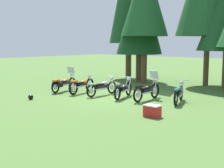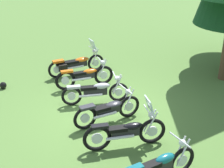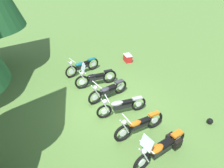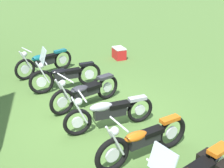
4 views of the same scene
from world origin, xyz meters
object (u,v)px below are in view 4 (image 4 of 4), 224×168
object	(u,v)px
motorcycle_2	(109,112)
picnic_cooler	(119,53)
motorcycle_1	(143,140)
motorcycle_5	(44,62)
motorcycle_4	(65,75)
motorcycle_3	(85,91)

from	to	relation	value
motorcycle_2	picnic_cooler	bearing A→B (deg)	-115.66
motorcycle_1	motorcycle_2	distance (m)	1.34
motorcycle_5	picnic_cooler	xyz separation A→B (m)	(0.62, -3.03, -0.23)
motorcycle_4	picnic_cooler	distance (m)	3.39
motorcycle_2	motorcycle_5	distance (m)	4.12
picnic_cooler	motorcycle_5	bearing A→B (deg)	101.50
motorcycle_3	picnic_cooler	world-z (taller)	motorcycle_3
motorcycle_3	motorcycle_5	xyz separation A→B (m)	(2.76, 0.65, 0.01)
motorcycle_3	picnic_cooler	xyz separation A→B (m)	(3.37, -2.38, -0.22)
motorcycle_2	picnic_cooler	xyz separation A→B (m)	(4.65, -2.19, -0.22)
motorcycle_4	motorcycle_5	xyz separation A→B (m)	(1.49, 0.39, -0.02)
motorcycle_4	motorcycle_5	world-z (taller)	motorcycle_4
motorcycle_1	motorcycle_3	distance (m)	2.63
motorcycle_5	picnic_cooler	distance (m)	3.10
motorcycle_3	motorcycle_5	bearing A→B (deg)	-94.17
motorcycle_2	picnic_cooler	size ratio (longest dim) A/B	3.79
motorcycle_2	motorcycle_3	bearing A→B (deg)	-81.97
motorcycle_5	picnic_cooler	size ratio (longest dim) A/B	3.48
motorcycle_3	picnic_cooler	distance (m)	4.13
motorcycle_2	motorcycle_4	distance (m)	2.58
motorcycle_2	motorcycle_4	bearing A→B (deg)	-80.30
motorcycle_5	picnic_cooler	world-z (taller)	motorcycle_5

